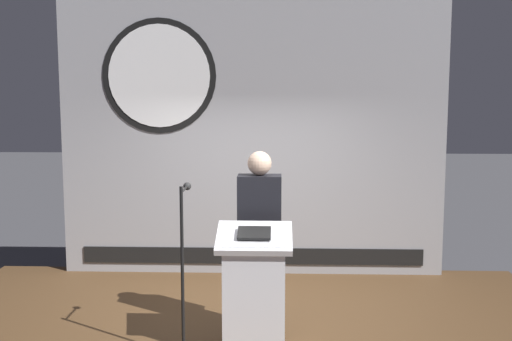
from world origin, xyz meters
TOP-DOWN VIEW (x-y plane):
  - banner_display at (-0.04, 1.85)m, footprint 4.64×0.12m
  - podium at (0.12, -0.51)m, footprint 0.64×0.49m
  - speaker_person at (0.15, -0.03)m, footprint 0.40×0.26m
  - microphone_stand at (-0.47, -0.61)m, footprint 0.24×0.49m

SIDE VIEW (x-z plane):
  - microphone_stand at x=-0.47m, z-range 0.08..1.54m
  - podium at x=0.12m, z-range 0.28..1.37m
  - speaker_person at x=0.15m, z-range 0.32..2.01m
  - banner_display at x=-0.04m, z-range 0.31..3.88m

